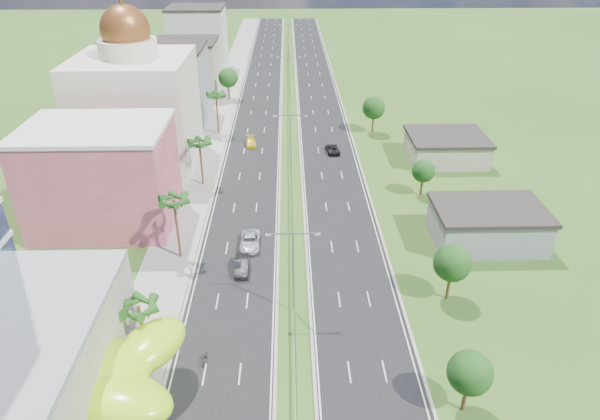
{
  "coord_description": "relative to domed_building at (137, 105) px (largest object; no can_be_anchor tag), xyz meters",
  "views": [
    {
      "loc": [
        -0.39,
        -40.28,
        41.4
      ],
      "look_at": [
        1.07,
        22.33,
        7.0
      ],
      "focal_mm": 32.0,
      "sensor_mm": 36.0,
      "label": 1
    }
  ],
  "objects": [
    {
      "name": "leafy_tree_ra",
      "position": [
        44.0,
        -60.0,
        -6.58
      ],
      "size": [
        4.2,
        4.2,
        6.9
      ],
      "color": "#47301C",
      "rests_on": "ground"
    },
    {
      "name": "ground",
      "position": [
        28.0,
        -55.0,
        -11.35
      ],
      "size": [
        500.0,
        500.0,
        0.0
      ],
      "primitive_type": "plane",
      "color": "#2D5119",
      "rests_on": "ground"
    },
    {
      "name": "sidewalk_left",
      "position": [
        11.0,
        35.0,
        -11.29
      ],
      "size": [
        7.0,
        260.0,
        0.12
      ],
      "primitive_type": "cube",
      "color": "gray",
      "rests_on": "ground"
    },
    {
      "name": "palm_tree_b",
      "position": [
        12.5,
        -53.0,
        -4.29
      ],
      "size": [
        3.6,
        3.6,
        8.1
      ],
      "color": "#47301C",
      "rests_on": "ground"
    },
    {
      "name": "domed_building",
      "position": [
        0.0,
        0.0,
        0.0
      ],
      "size": [
        20.0,
        20.0,
        28.7
      ],
      "color": "beige",
      "rests_on": "ground"
    },
    {
      "name": "car_dark_left",
      "position": [
        21.23,
        -36.55,
        -10.49
      ],
      "size": [
        1.93,
        5.08,
        1.65
      ],
      "primitive_type": "imported",
      "rotation": [
        0.0,
        0.0,
        0.04
      ],
      "color": "black",
      "rests_on": "road_left"
    },
    {
      "name": "palm_tree_d",
      "position": [
        12.5,
        -10.0,
        -3.81
      ],
      "size": [
        3.6,
        3.6,
        8.6
      ],
      "color": "#47301C",
      "rests_on": "ground"
    },
    {
      "name": "streetlight_median_c",
      "position": [
        28.0,
        -5.0,
        -4.61
      ],
      "size": [
        6.04,
        0.25,
        11.0
      ],
      "color": "gray",
      "rests_on": "ground"
    },
    {
      "name": "palm_tree_c",
      "position": [
        12.5,
        -33.0,
        -2.85
      ],
      "size": [
        3.6,
        3.6,
        9.6
      ],
      "color": "#47301C",
      "rests_on": "ground"
    },
    {
      "name": "shed_near",
      "position": [
        56.0,
        -30.0,
        -8.85
      ],
      "size": [
        15.0,
        10.0,
        5.0
      ],
      "primitive_type": "cube",
      "color": "gray",
      "rests_on": "ground"
    },
    {
      "name": "median_guardrail",
      "position": [
        28.0,
        16.99,
        -10.74
      ],
      "size": [
        0.1,
        216.06,
        0.76
      ],
      "color": "gray",
      "rests_on": "ground"
    },
    {
      "name": "palm_tree_e",
      "position": [
        12.5,
        15.0,
        -3.05
      ],
      "size": [
        3.6,
        3.6,
        9.4
      ],
      "color": "#47301C",
      "rests_on": "ground"
    },
    {
      "name": "motorcycle",
      "position": [
        18.48,
        -53.16,
        -10.67
      ],
      "size": [
        0.84,
        2.09,
        1.3
      ],
      "primitive_type": "imported",
      "rotation": [
        0.0,
        0.0,
        -0.11
      ],
      "color": "black",
      "rests_on": "road_left"
    },
    {
      "name": "car_yellow_far_left",
      "position": [
        19.87,
        8.11,
        -10.6
      ],
      "size": [
        2.58,
        5.1,
        1.42
      ],
      "primitive_type": "imported",
      "rotation": [
        0.0,
        0.0,
        0.12
      ],
      "color": "yellow",
      "rests_on": "road_left"
    },
    {
      "name": "shed_far",
      "position": [
        58.0,
        -0.0,
        -9.15
      ],
      "size": [
        14.0,
        12.0,
        4.4
      ],
      "primitive_type": "cube",
      "color": "#9C9680",
      "rests_on": "ground"
    },
    {
      "name": "leafy_tree_rd",
      "position": [
        46.0,
        15.0,
        -5.78
      ],
      "size": [
        4.9,
        4.9,
        8.05
      ],
      "color": "#47301C",
      "rests_on": "ground"
    },
    {
      "name": "pink_shophouse",
      "position": [
        0.0,
        -23.0,
        -3.85
      ],
      "size": [
        20.0,
        15.0,
        15.0
      ],
      "primitive_type": "cube",
      "color": "#B54A59",
      "rests_on": "ground"
    },
    {
      "name": "lime_canopy",
      "position": [
        8.0,
        -59.0,
        -6.36
      ],
      "size": [
        18.0,
        15.0,
        7.4
      ],
      "color": "#A3DC15",
      "rests_on": "ground"
    },
    {
      "name": "road_right",
      "position": [
        35.5,
        35.0,
        -11.33
      ],
      "size": [
        11.0,
        260.0,
        0.04
      ],
      "primitive_type": "cube",
      "color": "black",
      "rests_on": "ground"
    },
    {
      "name": "leafy_tree_rc",
      "position": [
        50.0,
        -15.0,
        -6.98
      ],
      "size": [
        3.85,
        3.85,
        6.33
      ],
      "color": "#47301C",
      "rests_on": "ground"
    },
    {
      "name": "streetlight_median_d",
      "position": [
        28.0,
        40.0,
        -4.61
      ],
      "size": [
        6.04,
        0.25,
        11.0
      ],
      "color": "gray",
      "rests_on": "ground"
    },
    {
      "name": "streetlight_median_e",
      "position": [
        28.0,
        85.0,
        -4.61
      ],
      "size": [
        6.04,
        0.25,
        11.0
      ],
      "color": "gray",
      "rests_on": "ground"
    },
    {
      "name": "midrise_white",
      "position": [
        1.0,
        70.0,
        -2.35
      ],
      "size": [
        16.0,
        15.0,
        18.0
      ],
      "primitive_type": "cube",
      "color": "silver",
      "rests_on": "ground"
    },
    {
      "name": "midrise_beige",
      "position": [
        1.0,
        47.0,
        -4.85
      ],
      "size": [
        16.0,
        15.0,
        13.0
      ],
      "primitive_type": "cube",
      "color": "#9C9680",
      "rests_on": "ground"
    },
    {
      "name": "road_left",
      "position": [
        20.5,
        35.0,
        -11.33
      ],
      "size": [
        11.0,
        260.0,
        0.04
      ],
      "primitive_type": "cube",
      "color": "black",
      "rests_on": "ground"
    },
    {
      "name": "car_silver_mid_left",
      "position": [
        21.99,
        -30.53,
        -10.5
      ],
      "size": [
        2.79,
        5.9,
        1.63
      ],
      "primitive_type": "imported",
      "rotation": [
        0.0,
        0.0,
        0.01
      ],
      "color": "#B9BDC2",
      "rests_on": "road_left"
    },
    {
      "name": "streetlight_median_b",
      "position": [
        28.0,
        -45.0,
        -4.61
      ],
      "size": [
        6.04,
        0.25,
        11.0
      ],
      "color": "gray",
      "rests_on": "ground"
    },
    {
      "name": "leafy_tree_rb",
      "position": [
        47.0,
        -43.0,
        -6.18
      ],
      "size": [
        4.55,
        4.55,
        7.47
      ],
      "color": "#47301C",
      "rests_on": "ground"
    },
    {
      "name": "midrise_grey",
      "position": [
        1.0,
        25.0,
        -3.35
      ],
      "size": [
        16.0,
        15.0,
        16.0
      ],
      "primitive_type": "cube",
      "color": "gray",
      "rests_on": "ground"
    },
    {
      "name": "car_dark_far_right",
      "position": [
        36.45,
        3.96,
        -10.6
      ],
      "size": [
        2.89,
        5.34,
        1.42
      ],
      "primitive_type": "imported",
      "rotation": [
        0.0,
        0.0,
        3.25
      ],
      "color": "black",
      "rests_on": "road_right"
    },
    {
      "name": "leafy_tree_lfar",
      "position": [
        12.5,
        40.0,
        -5.78
      ],
      "size": [
        4.9,
        4.9,
        8.05
      ],
      "color": "#47301C",
      "rests_on": "ground"
    }
  ]
}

